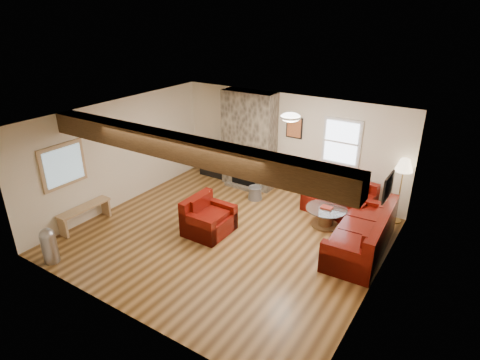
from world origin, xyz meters
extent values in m
plane|color=#593817|center=(0.00, 0.00, 0.00)|extent=(8.00, 8.00, 0.00)
plane|color=silver|center=(0.00, 0.00, 2.50)|extent=(8.00, 8.00, 0.00)
plane|color=beige|center=(0.00, 2.75, 1.25)|extent=(8.00, 0.00, 8.00)
plane|color=beige|center=(0.00, -2.75, 1.25)|extent=(8.00, 0.00, 8.00)
plane|color=beige|center=(-3.00, 0.00, 1.25)|extent=(0.00, 7.50, 7.50)
plane|color=beige|center=(3.00, 0.00, 1.25)|extent=(0.00, 7.50, 7.50)
cube|color=black|center=(0.00, -1.25, 2.31)|extent=(6.00, 0.36, 0.38)
cube|color=#38332B|center=(-1.00, 2.50, 1.25)|extent=(1.40, 0.50, 2.50)
cube|color=black|center=(-1.00, 2.25, 0.45)|extent=(0.70, 0.06, 0.90)
cube|color=#38332B|center=(-1.00, 2.20, 0.04)|extent=(1.00, 0.25, 0.08)
cylinder|color=#4B2F18|center=(1.57, 1.52, 0.02)|extent=(0.59, 0.59, 0.04)
cylinder|color=#4B2F18|center=(1.57, 1.52, 0.20)|extent=(0.31, 0.31, 0.39)
cylinder|color=white|center=(1.57, 1.52, 0.42)|extent=(0.88, 0.88, 0.02)
cube|color=maroon|center=(1.57, 1.52, 0.45)|extent=(0.25, 0.18, 0.03)
cube|color=black|center=(-2.06, 2.53, 0.24)|extent=(0.96, 0.38, 0.48)
imported|color=black|center=(-2.06, 2.53, 0.71)|extent=(0.79, 0.10, 0.46)
cylinder|color=#AB9047|center=(2.80, 2.55, 0.01)|extent=(0.27, 0.27, 0.03)
cylinder|color=#AB9047|center=(2.80, 2.55, 0.66)|extent=(0.03, 0.03, 1.33)
cone|color=#FFEAC1|center=(2.80, 2.55, 1.35)|extent=(0.38, 0.38, 0.27)
camera|label=1|loc=(4.13, -5.90, 4.43)|focal=30.00mm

